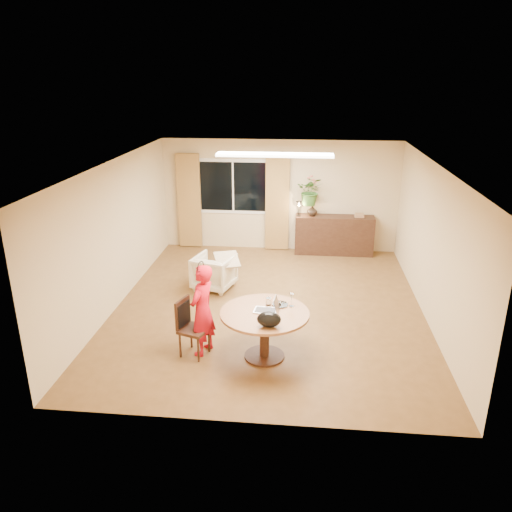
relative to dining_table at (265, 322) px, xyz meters
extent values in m
plane|color=brown|center=(-0.07, 1.73, -0.58)|extent=(6.50, 6.50, 0.00)
plane|color=white|center=(-0.07, 1.73, 2.02)|extent=(6.50, 6.50, 0.00)
plane|color=#D6BF8B|center=(-0.07, 4.98, 0.72)|extent=(5.50, 0.00, 5.50)
plane|color=#D6BF8B|center=(-2.82, 1.73, 0.72)|extent=(0.00, 6.50, 6.50)
plane|color=#D6BF8B|center=(2.68, 1.73, 0.72)|extent=(0.00, 6.50, 6.50)
cube|color=white|center=(-1.17, 4.96, 0.92)|extent=(1.70, 0.02, 1.30)
cube|color=black|center=(-1.17, 4.95, 0.92)|extent=(1.55, 0.01, 1.15)
cube|color=white|center=(-1.17, 4.95, 0.92)|extent=(0.04, 0.01, 1.15)
cube|color=brown|center=(-2.22, 4.88, 0.56)|extent=(0.55, 0.08, 2.25)
cube|color=brown|center=(-0.12, 4.88, 0.56)|extent=(0.55, 0.08, 2.25)
cube|color=white|center=(-0.07, 2.93, 1.98)|extent=(2.20, 0.35, 0.05)
cylinder|color=brown|center=(0.00, 0.00, 0.14)|extent=(1.31, 1.31, 0.04)
cylinder|color=black|center=(0.00, 0.00, -0.23)|extent=(0.14, 0.14, 0.70)
cylinder|color=black|center=(0.00, 0.00, -0.57)|extent=(0.60, 0.60, 0.03)
imported|color=red|center=(-0.93, 0.05, 0.12)|extent=(0.60, 0.49, 1.42)
imported|color=beige|center=(-1.20, 2.46, -0.25)|extent=(0.90, 0.91, 0.68)
cube|color=black|center=(1.23, 4.74, -0.13)|extent=(1.81, 0.44, 0.90)
imported|color=black|center=(0.70, 4.74, 0.44)|extent=(0.24, 0.24, 0.25)
imported|color=#286827|center=(0.65, 4.74, 0.90)|extent=(0.66, 0.60, 0.66)
camera|label=1|loc=(0.53, -6.49, 3.41)|focal=35.00mm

